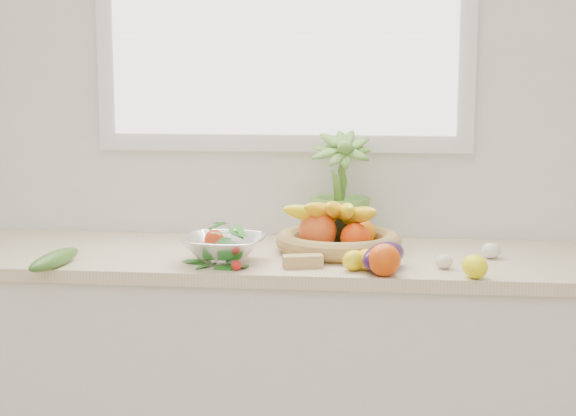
# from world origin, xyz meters

# --- Properties ---
(back_wall) EXTENTS (4.50, 0.02, 2.70)m
(back_wall) POSITION_xyz_m (0.00, 2.25, 1.35)
(back_wall) COLOR white
(back_wall) RESTS_ON ground
(counter_cabinet) EXTENTS (2.20, 0.58, 0.86)m
(counter_cabinet) POSITION_xyz_m (0.00, 1.95, 0.43)
(counter_cabinet) COLOR silver
(counter_cabinet) RESTS_ON ground
(countertop) EXTENTS (2.24, 0.62, 0.04)m
(countertop) POSITION_xyz_m (0.00, 1.95, 0.88)
(countertop) COLOR beige
(countertop) RESTS_ON counter_cabinet
(orange_loose) EXTENTS (0.12, 0.12, 0.09)m
(orange_loose) POSITION_xyz_m (0.35, 1.67, 0.95)
(orange_loose) COLOR #DC4306
(orange_loose) RESTS_ON countertop
(lemon_a) EXTENTS (0.08, 0.09, 0.06)m
(lemon_a) POSITION_xyz_m (0.30, 1.74, 0.93)
(lemon_a) COLOR #FFB10D
(lemon_a) RESTS_ON countertop
(lemon_b) EXTENTS (0.10, 0.10, 0.06)m
(lemon_b) POSITION_xyz_m (0.27, 1.73, 0.93)
(lemon_b) COLOR yellow
(lemon_b) RESTS_ON countertop
(lemon_c) EXTENTS (0.10, 0.11, 0.07)m
(lemon_c) POSITION_xyz_m (0.61, 1.67, 0.93)
(lemon_c) COLOR #FFF50D
(lemon_c) RESTS_ON countertop
(apple) EXTENTS (0.09, 0.09, 0.08)m
(apple) POSITION_xyz_m (-0.18, 1.90, 0.94)
(apple) COLOR #A9290D
(apple) RESTS_ON countertop
(ginger) EXTENTS (0.13, 0.07, 0.04)m
(ginger) POSITION_xyz_m (0.11, 1.75, 0.92)
(ginger) COLOR tan
(ginger) RESTS_ON countertop
(garlic_a) EXTENTS (0.06, 0.06, 0.04)m
(garlic_a) POSITION_xyz_m (0.26, 1.91, 0.92)
(garlic_a) COLOR white
(garlic_a) RESTS_ON countertop
(garlic_b) EXTENTS (0.08, 0.08, 0.05)m
(garlic_b) POSITION_xyz_m (0.69, 1.94, 0.92)
(garlic_b) COLOR white
(garlic_b) RESTS_ON countertop
(garlic_c) EXTENTS (0.06, 0.06, 0.04)m
(garlic_c) POSITION_xyz_m (0.53, 1.78, 0.92)
(garlic_c) COLOR beige
(garlic_c) RESTS_ON countertop
(eggplant) EXTENTS (0.17, 0.22, 0.08)m
(eggplant) POSITION_xyz_m (0.35, 1.74, 0.94)
(eggplant) COLOR #2E0F3A
(eggplant) RESTS_ON countertop
(cucumber) EXTENTS (0.09, 0.28, 0.05)m
(cucumber) POSITION_xyz_m (-0.62, 1.67, 0.93)
(cucumber) COLOR #285218
(cucumber) RESTS_ON countertop
(radish) EXTENTS (0.04, 0.04, 0.03)m
(radish) POSITION_xyz_m (-0.08, 1.69, 0.92)
(radish) COLOR #B41716
(radish) RESTS_ON countertop
(potted_herb) EXTENTS (0.22, 0.22, 0.37)m
(potted_herb) POSITION_xyz_m (0.20, 2.11, 1.10)
(potted_herb) COLOR #53822F
(potted_herb) RESTS_ON countertop
(fruit_basket) EXTENTS (0.46, 0.46, 0.20)m
(fruit_basket) POSITION_xyz_m (0.20, 1.99, 0.96)
(fruit_basket) COLOR tan
(fruit_basket) RESTS_ON countertop
(colander_with_spinach) EXTENTS (0.27, 0.27, 0.13)m
(colander_with_spinach) POSITION_xyz_m (-0.13, 1.79, 0.97)
(colander_with_spinach) COLOR white
(colander_with_spinach) RESTS_ON countertop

